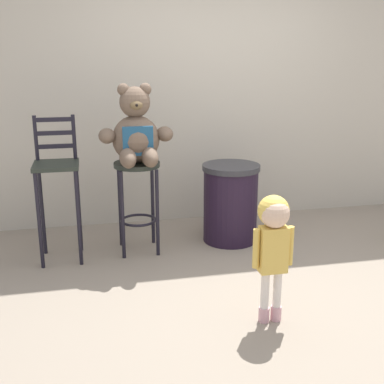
# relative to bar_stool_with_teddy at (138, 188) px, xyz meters

# --- Properties ---
(ground_plane) EXTENTS (24.00, 24.00, 0.00)m
(ground_plane) POSITION_rel_bar_stool_with_teddy_xyz_m (0.82, -0.96, -0.58)
(ground_plane) COLOR gray
(building_wall) EXTENTS (6.18, 0.30, 3.23)m
(building_wall) POSITION_rel_bar_stool_with_teddy_xyz_m (0.82, 0.93, 1.03)
(building_wall) COLOR #B7AF9E
(building_wall) RESTS_ON ground_plane
(bar_stool_with_teddy) EXTENTS (0.40, 0.40, 0.82)m
(bar_stool_with_teddy) POSITION_rel_bar_stool_with_teddy_xyz_m (0.00, 0.00, 0.00)
(bar_stool_with_teddy) COLOR #242A23
(bar_stool_with_teddy) RESTS_ON ground_plane
(teddy_bear) EXTENTS (0.63, 0.57, 0.67)m
(teddy_bear) POSITION_rel_bar_stool_with_teddy_xyz_m (0.00, -0.03, 0.48)
(teddy_bear) COLOR brown
(teddy_bear) RESTS_ON bar_stool_with_teddy
(child_walking) EXTENTS (0.28, 0.22, 0.87)m
(child_walking) POSITION_rel_bar_stool_with_teddy_xyz_m (0.72, -1.40, 0.05)
(child_walking) COLOR #CF9AA3
(child_walking) RESTS_ON ground_plane
(trash_bin) EXTENTS (0.54, 0.54, 0.74)m
(trash_bin) POSITION_rel_bar_stool_with_teddy_xyz_m (0.88, 0.07, -0.21)
(trash_bin) COLOR black
(trash_bin) RESTS_ON ground_plane
(bar_chair_empty) EXTENTS (0.37, 0.37, 1.23)m
(bar_chair_empty) POSITION_rel_bar_stool_with_teddy_xyz_m (-0.67, -0.03, 0.14)
(bar_chair_empty) COLOR #242A23
(bar_chair_empty) RESTS_ON ground_plane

